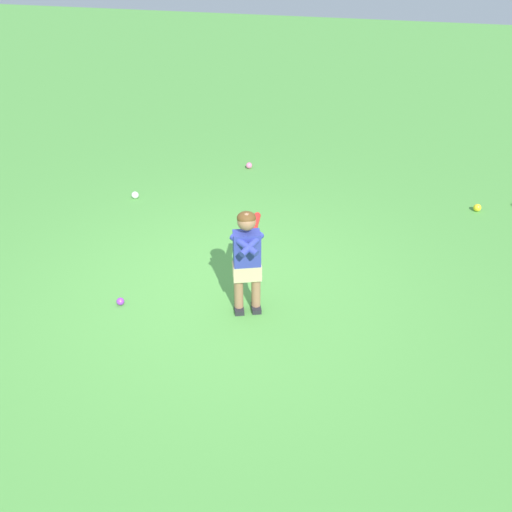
{
  "coord_description": "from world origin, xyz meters",
  "views": [
    {
      "loc": [
        1.68,
        -4.31,
        3.24
      ],
      "look_at": [
        0.4,
        -0.0,
        0.45
      ],
      "focal_mm": 37.17,
      "sensor_mm": 36.0,
      "label": 1
    }
  ],
  "objects_px": {
    "child_batter": "(247,254)",
    "play_ball_behind_batter": "(135,195)",
    "play_ball_far_right": "(120,301)",
    "play_ball_far_left": "(477,208)",
    "play_ball_by_bucket": "(249,165)"
  },
  "relations": [
    {
      "from": "child_batter",
      "to": "play_ball_behind_batter",
      "type": "relative_size",
      "value": 10.84
    },
    {
      "from": "child_batter",
      "to": "play_ball_far_right",
      "type": "xyz_separation_m",
      "value": [
        -1.25,
        -0.29,
        -0.61
      ]
    },
    {
      "from": "play_ball_far_left",
      "to": "play_ball_behind_batter",
      "type": "bearing_deg",
      "value": -168.38
    },
    {
      "from": "play_ball_by_bucket",
      "to": "play_ball_behind_batter",
      "type": "xyz_separation_m",
      "value": [
        -1.21,
        -1.5,
        0.0
      ]
    },
    {
      "from": "play_ball_by_bucket",
      "to": "play_ball_behind_batter",
      "type": "height_order",
      "value": "play_ball_behind_batter"
    },
    {
      "from": "play_ball_far_right",
      "to": "play_ball_behind_batter",
      "type": "xyz_separation_m",
      "value": [
        -1.02,
        2.28,
        0.01
      ]
    },
    {
      "from": "play_ball_by_bucket",
      "to": "play_ball_far_left",
      "type": "relative_size",
      "value": 0.95
    },
    {
      "from": "play_ball_far_left",
      "to": "child_batter",
      "type": "bearing_deg",
      "value": -128.25
    },
    {
      "from": "play_ball_by_bucket",
      "to": "play_ball_behind_batter",
      "type": "relative_size",
      "value": 0.98
    },
    {
      "from": "play_ball_far_left",
      "to": "play_ball_far_right",
      "type": "relative_size",
      "value": 1.29
    },
    {
      "from": "play_ball_by_bucket",
      "to": "play_ball_far_right",
      "type": "xyz_separation_m",
      "value": [
        -0.2,
        -3.77,
        -0.01
      ]
    },
    {
      "from": "play_ball_far_left",
      "to": "play_ball_behind_batter",
      "type": "height_order",
      "value": "play_ball_far_left"
    },
    {
      "from": "play_ball_by_bucket",
      "to": "play_ball_far_left",
      "type": "bearing_deg",
      "value": -9.33
    },
    {
      "from": "child_batter",
      "to": "play_ball_behind_batter",
      "type": "distance_m",
      "value": 3.08
    },
    {
      "from": "play_ball_far_left",
      "to": "play_ball_far_right",
      "type": "height_order",
      "value": "play_ball_far_left"
    }
  ]
}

